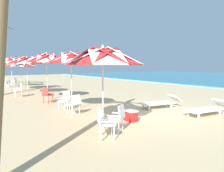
{
  "coord_description": "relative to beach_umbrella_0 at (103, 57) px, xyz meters",
  "views": [
    {
      "loc": [
        5.57,
        -6.37,
        2.07
      ],
      "look_at": [
        -2.84,
        -0.3,
        1.0
      ],
      "focal_mm": 32.21,
      "sensor_mm": 36.0,
      "label": 1
    }
  ],
  "objects": [
    {
      "name": "plastic_chair_6",
      "position": [
        -12.49,
        -0.81,
        -1.83
      ],
      "size": [
        0.61,
        0.59,
        0.87
      ],
      "color": "white",
      "rests_on": "ground"
    },
    {
      "name": "plastic_chair_7",
      "position": [
        -15.56,
        -0.65,
        -1.83
      ],
      "size": [
        0.54,
        0.51,
        0.87
      ],
      "color": "white",
      "rests_on": "ground"
    },
    {
      "name": "plastic_chair_4",
      "position": [
        -5.59,
        0.0,
        -1.83
      ],
      "size": [
        0.6,
        0.61,
        0.87
      ],
      "color": "red",
      "rests_on": "ground"
    },
    {
      "name": "sun_lounger_0",
      "position": [
        1.02,
        4.56,
        -2.05
      ],
      "size": [
        0.95,
        2.22,
        0.62
      ],
      "color": "white",
      "rests_on": "ground"
    },
    {
      "name": "cooler_box",
      "position": [
        -0.2,
        1.37,
        -2.13
      ],
      "size": [
        0.5,
        0.34,
        0.4
      ],
      "color": "red",
      "rests_on": "ground"
    },
    {
      "name": "beach_umbrella_0",
      "position": [
        0.0,
        0.0,
        0.0
      ],
      "size": [
        2.54,
        2.54,
        2.71
      ],
      "color": "silver",
      "rests_on": "ground"
    },
    {
      "name": "plastic_chair_3",
      "position": [
        -2.26,
        0.05,
        -1.83
      ],
      "size": [
        0.54,
        0.51,
        0.87
      ],
      "color": "white",
      "rests_on": "ground"
    },
    {
      "name": "beach_umbrella_1",
      "position": [
        -2.89,
        0.23,
        0.02
      ],
      "size": [
        2.1,
        2.1,
        2.69
      ],
      "color": "silver",
      "rests_on": "ground"
    },
    {
      "name": "sun_lounger_1",
      "position": [
        -1.08,
        4.09,
        -2.05
      ],
      "size": [
        1.07,
        2.23,
        0.62
      ],
      "color": "white",
      "rests_on": "ground"
    },
    {
      "name": "plastic_chair_0",
      "position": [
        0.51,
        0.21,
        -1.83
      ],
      "size": [
        0.62,
        0.61,
        0.87
      ],
      "color": "white",
      "rests_on": "ground"
    },
    {
      "name": "plastic_chair_5",
      "position": [
        -8.79,
        -0.79,
        -1.83
      ],
      "size": [
        0.47,
        0.5,
        0.87
      ],
      "color": "white",
      "rests_on": "ground"
    },
    {
      "name": "plastic_chair_1",
      "position": [
        0.76,
        -0.46,
        -1.83
      ],
      "size": [
        0.58,
        0.6,
        0.87
      ],
      "color": "white",
      "rests_on": "ground"
    },
    {
      "name": "beach_umbrella_4",
      "position": [
        -12.54,
        0.1,
        -0.14
      ],
      "size": [
        2.6,
        2.6,
        2.52
      ],
      "color": "silver",
      "rests_on": "ground"
    },
    {
      "name": "beach_umbrella_5",
      "position": [
        -15.33,
        -0.12,
        0.13
      ],
      "size": [
        2.04,
        2.04,
        2.87
      ],
      "color": "silver",
      "rests_on": "ground"
    },
    {
      "name": "plastic_chair_8",
      "position": [
        -15.92,
        0.14,
        -1.83
      ],
      "size": [
        0.62,
        0.63,
        0.87
      ],
      "color": "white",
      "rests_on": "ground"
    },
    {
      "name": "plastic_chair_2",
      "position": [
        -3.35,
        0.1,
        -1.83
      ],
      "size": [
        0.6,
        0.62,
        0.87
      ],
      "color": "white",
      "rests_on": "ground"
    },
    {
      "name": "beach_umbrella_2",
      "position": [
        -6.43,
        0.3,
        0.13
      ],
      "size": [
        2.38,
        2.38,
        2.83
      ],
      "color": "silver",
      "rests_on": "ground"
    },
    {
      "name": "ground_plane",
      "position": [
        -0.23,
        2.88,
        -2.33
      ],
      "size": [
        80.0,
        80.0,
        0.0
      ],
      "primitive_type": "plane",
      "color": "#D3B784"
    },
    {
      "name": "beach_umbrella_3",
      "position": [
        -9.43,
        -0.09,
        0.06
      ],
      "size": [
        2.47,
        2.47,
        2.74
      ],
      "color": "silver",
      "rests_on": "ground"
    }
  ]
}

